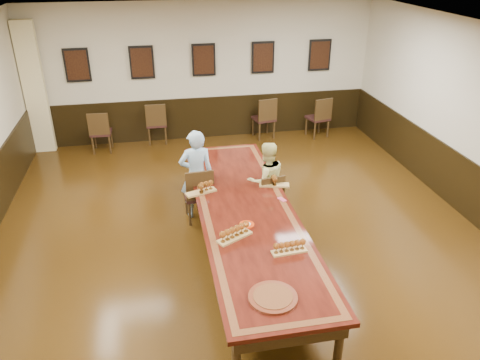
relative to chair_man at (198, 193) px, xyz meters
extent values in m
cube|color=black|center=(0.60, -1.13, -0.51)|extent=(8.00, 10.00, 0.02)
cube|color=white|center=(0.60, -1.13, 2.71)|extent=(8.00, 10.00, 0.02)
cube|color=beige|center=(0.60, 3.88, 1.10)|extent=(8.00, 0.02, 3.20)
imported|color=#539BD1|center=(-0.01, 0.11, 0.30)|extent=(0.60, 0.42, 1.59)
imported|color=#EBEA93|center=(1.15, -0.14, 0.19)|extent=(0.77, 0.64, 1.38)
cube|color=#CC4463|center=(1.20, -0.94, 0.26)|extent=(0.13, 0.17, 0.01)
cube|color=beige|center=(-3.15, 3.69, 0.95)|extent=(0.45, 0.18, 2.90)
cube|color=black|center=(0.60, 3.85, 0.00)|extent=(7.98, 0.04, 1.00)
cube|color=black|center=(0.60, -1.13, 0.22)|extent=(1.40, 5.00, 0.06)
cube|color=brown|center=(0.60, -1.13, 0.25)|extent=(1.28, 4.88, 0.00)
cube|color=black|center=(0.60, -1.13, 0.26)|extent=(1.10, 4.70, 0.00)
cube|color=black|center=(0.60, -1.13, 0.07)|extent=(1.25, 4.85, 0.18)
cylinder|color=black|center=(0.02, -3.45, -0.15)|extent=(0.10, 0.10, 0.69)
cylinder|color=black|center=(1.18, -3.45, -0.15)|extent=(0.10, 0.10, 0.69)
cylinder|color=black|center=(0.02, 1.19, -0.15)|extent=(0.10, 0.10, 0.69)
cylinder|color=black|center=(1.18, 1.19, -0.15)|extent=(0.10, 0.10, 0.69)
cube|color=black|center=(-2.20, 3.81, 1.40)|extent=(0.54, 0.03, 0.74)
cube|color=black|center=(-2.20, 3.79, 1.40)|extent=(0.46, 0.01, 0.64)
cube|color=black|center=(-0.80, 3.81, 1.40)|extent=(0.54, 0.03, 0.74)
cube|color=black|center=(-0.80, 3.79, 1.40)|extent=(0.46, 0.01, 0.64)
cube|color=black|center=(0.60, 3.81, 1.40)|extent=(0.54, 0.03, 0.74)
cube|color=black|center=(0.60, 3.79, 1.40)|extent=(0.46, 0.01, 0.64)
cube|color=black|center=(2.00, 3.81, 1.40)|extent=(0.54, 0.03, 0.74)
cube|color=black|center=(2.00, 3.79, 1.40)|extent=(0.46, 0.01, 0.64)
cube|color=black|center=(3.40, 3.81, 1.40)|extent=(0.54, 0.03, 0.74)
cube|color=black|center=(3.40, 3.79, 1.40)|extent=(0.46, 0.01, 0.64)
cube|color=#AE8949|center=(0.00, -0.48, 0.27)|extent=(0.52, 0.29, 0.03)
cube|color=#AE8949|center=(1.20, -0.46, 0.27)|extent=(0.51, 0.25, 0.03)
cube|color=#AE8949|center=(0.30, -1.84, 0.27)|extent=(0.52, 0.38, 0.03)
cube|color=#AE8949|center=(0.92, -2.29, 0.27)|extent=(0.47, 0.18, 0.03)
cylinder|color=red|center=(0.52, -1.56, 0.26)|extent=(0.22, 0.22, 0.02)
cylinder|color=silver|center=(0.52, -1.56, 0.28)|extent=(0.12, 0.12, 0.01)
cylinder|color=#541F10|center=(0.50, -3.10, 0.27)|extent=(0.58, 0.58, 0.04)
cylinder|color=brown|center=(0.50, -3.10, 0.29)|extent=(0.47, 0.47, 0.01)
camera|label=1|loc=(-0.62, -6.99, 3.76)|focal=35.00mm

